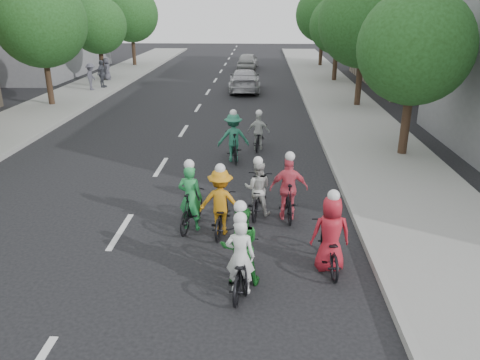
# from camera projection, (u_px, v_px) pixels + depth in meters

# --- Properties ---
(ground) EXTENTS (120.00, 120.00, 0.00)m
(ground) POSITION_uv_depth(u_px,v_px,m) (120.00, 231.00, 11.80)
(ground) COLOR black
(ground) RESTS_ON ground
(sidewalk_left) EXTENTS (4.00, 80.00, 0.15)m
(sidewalk_left) POSITION_uv_depth(u_px,v_px,m) (11.00, 127.00, 21.47)
(sidewalk_left) COLOR gray
(sidewalk_left) RESTS_ON ground
(curb_left) EXTENTS (0.18, 80.00, 0.18)m
(curb_left) POSITION_uv_depth(u_px,v_px,m) (52.00, 127.00, 21.38)
(curb_left) COLOR #999993
(curb_left) RESTS_ON ground
(sidewalk_right) EXTENTS (4.00, 80.00, 0.15)m
(sidewalk_right) POSITION_uv_depth(u_px,v_px,m) (362.00, 131.00, 20.77)
(sidewalk_right) COLOR gray
(sidewalk_right) RESTS_ON ground
(curb_right) EXTENTS (0.18, 80.00, 0.18)m
(curb_right) POSITION_uv_depth(u_px,v_px,m) (318.00, 131.00, 20.85)
(curb_right) COLOR #999993
(curb_right) RESTS_ON ground
(bldg_sw) EXTENTS (10.00, 14.00, 8.00)m
(bldg_sw) POSITION_uv_depth(u_px,v_px,m) (18.00, 22.00, 37.25)
(bldg_sw) COLOR slate
(bldg_sw) RESTS_ON ground
(bldg_se) EXTENTS (10.00, 14.00, 8.00)m
(bldg_se) POSITION_uv_depth(u_px,v_px,m) (445.00, 25.00, 32.12)
(bldg_se) COLOR gray
(bldg_se) RESTS_ON ground
(tree_l_3) EXTENTS (4.80, 4.80, 6.93)m
(tree_l_3) POSITION_uv_depth(u_px,v_px,m) (40.00, 21.00, 24.58)
(tree_l_3) COLOR black
(tree_l_3) RESTS_ON ground
(tree_l_4) EXTENTS (4.00, 4.00, 5.97)m
(tree_l_4) POSITION_uv_depth(u_px,v_px,m) (98.00, 25.00, 33.19)
(tree_l_4) COLOR black
(tree_l_4) RESTS_ON ground
(tree_l_5) EXTENTS (4.80, 4.80, 6.93)m
(tree_l_5) POSITION_uv_depth(u_px,v_px,m) (131.00, 14.00, 41.40)
(tree_l_5) COLOR black
(tree_l_5) RESTS_ON ground
(tree_r_0) EXTENTS (4.00, 4.00, 5.97)m
(tree_r_0) POSITION_uv_depth(u_px,v_px,m) (415.00, 48.00, 16.19)
(tree_r_0) COLOR black
(tree_r_0) RESTS_ON ground
(tree_r_1) EXTENTS (4.80, 4.80, 6.93)m
(tree_r_1) POSITION_uv_depth(u_px,v_px,m) (364.00, 22.00, 24.40)
(tree_r_1) COLOR black
(tree_r_1) RESTS_ON ground
(tree_r_2) EXTENTS (4.00, 4.00, 5.97)m
(tree_r_2) POSITION_uv_depth(u_px,v_px,m) (338.00, 25.00, 33.01)
(tree_r_2) COLOR black
(tree_r_2) RESTS_ON ground
(tree_r_3) EXTENTS (4.80, 4.80, 6.93)m
(tree_r_3) POSITION_uv_depth(u_px,v_px,m) (323.00, 14.00, 41.22)
(tree_r_3) COLOR black
(tree_r_3) RESTS_ON ground
(cyclist_0) EXTENTS (0.79, 1.80, 1.73)m
(cyclist_0) POSITION_uv_depth(u_px,v_px,m) (240.00, 265.00, 9.22)
(cyclist_0) COLOR black
(cyclist_0) RESTS_ON ground
(cyclist_1) EXTENTS (0.92, 1.85, 1.83)m
(cyclist_1) POSITION_uv_depth(u_px,v_px,m) (240.00, 251.00, 9.46)
(cyclist_1) COLOR black
(cyclist_1) RESTS_ON ground
(cyclist_2) EXTENTS (1.13, 1.78, 1.83)m
(cyclist_2) POSITION_uv_depth(u_px,v_px,m) (221.00, 207.00, 11.55)
(cyclist_2) COLOR black
(cyclist_2) RESTS_ON ground
(cyclist_3) EXTENTS (1.03, 1.77, 1.87)m
(cyclist_3) POSITION_uv_depth(u_px,v_px,m) (288.00, 194.00, 12.35)
(cyclist_3) COLOR black
(cyclist_3) RESTS_ON ground
(cyclist_4) EXTENTS (0.86, 1.83, 1.85)m
(cyclist_4) POSITION_uv_depth(u_px,v_px,m) (330.00, 241.00, 9.97)
(cyclist_4) COLOR black
(cyclist_4) RESTS_ON ground
(cyclist_5) EXTENTS (0.79, 1.74, 1.86)m
(cyclist_5) POSITION_uv_depth(u_px,v_px,m) (191.00, 204.00, 11.80)
(cyclist_5) COLOR black
(cyclist_5) RESTS_ON ground
(cyclist_6) EXTENTS (0.90, 1.96, 1.65)m
(cyclist_6) POSITION_uv_depth(u_px,v_px,m) (258.00, 193.00, 12.66)
(cyclist_6) COLOR black
(cyclist_6) RESTS_ON ground
(cyclist_7) EXTENTS (1.23, 1.86, 1.91)m
(cyclist_7) POSITION_uv_depth(u_px,v_px,m) (233.00, 141.00, 16.90)
(cyclist_7) COLOR black
(cyclist_7) RESTS_ON ground
(cyclist_8) EXTENTS (0.88, 1.74, 1.58)m
(cyclist_8) POSITION_uv_depth(u_px,v_px,m) (259.00, 135.00, 18.36)
(cyclist_8) COLOR black
(cyclist_8) RESTS_ON ground
(follow_car_lead) EXTENTS (2.16, 4.97, 1.42)m
(follow_car_lead) POSITION_uv_depth(u_px,v_px,m) (245.00, 80.00, 30.54)
(follow_car_lead) COLOR #B0B0B5
(follow_car_lead) RESTS_ON ground
(follow_car_trail) EXTENTS (1.82, 4.12, 1.38)m
(follow_car_trail) POSITION_uv_depth(u_px,v_px,m) (248.00, 61.00, 41.22)
(follow_car_trail) COLOR silver
(follow_car_trail) RESTS_ON ground
(spectator_0) EXTENTS (0.68, 1.12, 1.69)m
(spectator_0) POSITION_uv_depth(u_px,v_px,m) (91.00, 77.00, 30.08)
(spectator_0) COLOR #52525F
(spectator_0) RESTS_ON sidewalk_left
(spectator_1) EXTENTS (0.60, 1.10, 1.78)m
(spectator_1) POSITION_uv_depth(u_px,v_px,m) (102.00, 74.00, 31.00)
(spectator_1) COLOR #4E505B
(spectator_1) RESTS_ON sidewalk_left
(spectator_2) EXTENTS (0.76, 0.90, 1.58)m
(spectator_2) POSITION_uv_depth(u_px,v_px,m) (107.00, 69.00, 34.13)
(spectator_2) COLOR #4B4A56
(spectator_2) RESTS_ON sidewalk_left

